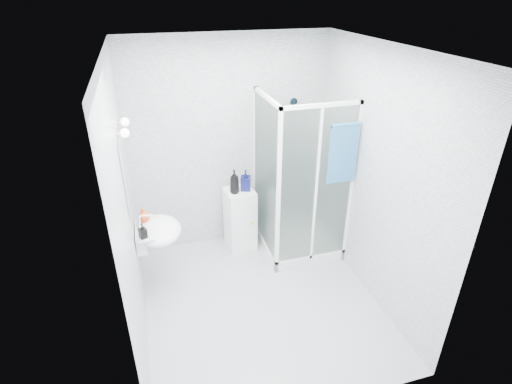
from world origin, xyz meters
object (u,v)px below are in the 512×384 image
object	(u,v)px
shampoo_bottle_a	(234,182)
soap_dispenser_black	(143,231)
soap_dispenser_orange	(143,215)
storage_cabinet	(240,220)
wall_basin	(156,231)
shampoo_bottle_b	(246,180)
hand_towel	(343,152)
shower_enclosure	(295,221)

from	to	relation	value
shampoo_bottle_a	soap_dispenser_black	xyz separation A→B (m)	(-1.08, -0.74, -0.03)
soap_dispenser_orange	storage_cabinet	bearing A→B (deg)	23.09
wall_basin	soap_dispenser_orange	size ratio (longest dim) A/B	3.44
shampoo_bottle_a	shampoo_bottle_b	world-z (taller)	shampoo_bottle_a
wall_basin	shampoo_bottle_b	xyz separation A→B (m)	(1.11, 0.59, 0.15)
hand_towel	shampoo_bottle_a	world-z (taller)	hand_towel
wall_basin	shampoo_bottle_b	size ratio (longest dim) A/B	2.18
shampoo_bottle_b	soap_dispenser_black	bearing A→B (deg)	-147.62
shower_enclosure	shampoo_bottle_a	size ratio (longest dim) A/B	6.76
shower_enclosure	hand_towel	size ratio (longest dim) A/B	3.01
shampoo_bottle_a	soap_dispenser_black	size ratio (longest dim) A/B	1.97
shower_enclosure	storage_cabinet	world-z (taller)	shower_enclosure
storage_cabinet	shampoo_bottle_a	size ratio (longest dim) A/B	2.77
soap_dispenser_black	shampoo_bottle_a	bearing A→B (deg)	34.35
shower_enclosure	soap_dispenser_orange	bearing A→B (deg)	-173.17
wall_basin	hand_towel	distance (m)	2.11
soap_dispenser_orange	shampoo_bottle_a	bearing A→B (deg)	22.83
shower_enclosure	wall_basin	distance (m)	1.72
storage_cabinet	hand_towel	size ratio (longest dim) A/B	1.23
wall_basin	shampoo_bottle_b	bearing A→B (deg)	28.22
shampoo_bottle_a	wall_basin	bearing A→B (deg)	-150.00
shower_enclosure	soap_dispenser_black	size ratio (longest dim) A/B	13.35
storage_cabinet	shower_enclosure	bearing A→B (deg)	-29.39
wall_basin	shampoo_bottle_a	world-z (taller)	shampoo_bottle_a
shampoo_bottle_b	soap_dispenser_black	distance (m)	1.46
shower_enclosure	storage_cabinet	distance (m)	0.69
shower_enclosure	soap_dispenser_black	xyz separation A→B (m)	(-1.78, -0.50, 0.49)
wall_basin	shampoo_bottle_b	distance (m)	1.26
shampoo_bottle_b	shampoo_bottle_a	bearing A→B (deg)	-164.74
wall_basin	shampoo_bottle_b	world-z (taller)	shampoo_bottle_b
hand_towel	soap_dispenser_orange	size ratio (longest dim) A/B	4.07
wall_basin	shower_enclosure	bearing A→B (deg)	10.81
wall_basin	soap_dispenser_black	xyz separation A→B (m)	(-0.12, -0.19, 0.14)
soap_dispenser_orange	wall_basin	bearing A→B (deg)	-44.81
wall_basin	soap_dispenser_black	size ratio (longest dim) A/B	3.74
soap_dispenser_orange	soap_dispenser_black	xyz separation A→B (m)	(-0.02, -0.29, -0.01)
wall_basin	shampoo_bottle_a	bearing A→B (deg)	30.00
shampoo_bottle_a	soap_dispenser_orange	xyz separation A→B (m)	(-1.06, -0.45, -0.02)
hand_towel	soap_dispenser_black	world-z (taller)	hand_towel
hand_towel	shampoo_bottle_a	bearing A→B (deg)	148.27
storage_cabinet	shampoo_bottle_a	distance (m)	0.56
shower_enclosure	soap_dispenser_black	world-z (taller)	shower_enclosure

